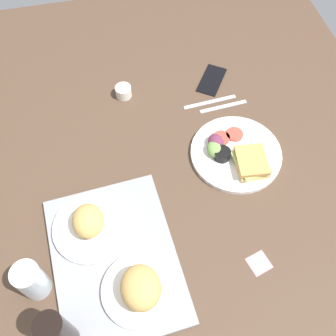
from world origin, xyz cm
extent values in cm
cube|color=#4C3828|center=(0.00, 0.00, -1.50)|extent=(190.00, 150.00, 3.00)
cube|color=gray|center=(-21.34, 23.05, 0.80)|extent=(47.22, 36.09, 1.60)
cylinder|color=white|center=(-31.34, 18.05, 2.30)|extent=(19.68, 19.68, 1.40)
ellipsoid|color=tan|center=(-32.11, 17.55, 7.01)|extent=(11.75, 10.15, 8.01)
cylinder|color=white|center=(-11.34, 28.05, 2.30)|extent=(21.62, 21.62, 1.40)
ellipsoid|color=tan|center=(-11.11, 28.23, 6.43)|extent=(10.07, 8.70, 6.87)
cylinder|color=white|center=(4.50, -19.75, 0.80)|extent=(28.92, 28.92, 1.60)
cube|color=#DBB266|center=(-1.29, -22.35, 2.30)|extent=(11.24, 9.29, 1.40)
cube|color=#B2C66B|center=(-1.29, -22.35, 3.50)|extent=(12.19, 10.50, 1.00)
cube|color=tan|center=(-1.29, -22.35, 4.70)|extent=(11.92, 10.15, 1.40)
cylinder|color=#D14738|center=(11.00, -21.19, 2.00)|extent=(5.60, 5.60, 0.80)
cylinder|color=#D14738|center=(10.57, -16.57, 2.00)|extent=(5.60, 5.60, 0.80)
cylinder|color=black|center=(3.77, -14.69, 3.10)|extent=(5.20, 5.20, 3.00)
cylinder|color=#EFEACC|center=(3.77, -14.69, 4.20)|extent=(4.26, 4.26, 0.60)
ellipsoid|color=#729E4C|center=(5.94, -12.81, 3.40)|extent=(6.00, 4.80, 3.60)
ellipsoid|color=#6B2D47|center=(8.54, -13.97, 3.40)|extent=(6.00, 4.80, 3.60)
cylinder|color=silver|center=(-24.18, 43.99, 6.35)|extent=(7.17, 7.17, 12.70)
cylinder|color=black|center=(-38.92, 37.46, 10.11)|extent=(6.40, 6.40, 20.23)
cylinder|color=silver|center=(37.22, 11.05, 2.00)|extent=(5.60, 5.60, 4.00)
cube|color=#B7B7BC|center=(24.50, -21.75, 0.25)|extent=(2.55, 17.06, 0.50)
cube|color=#B7B7BC|center=(27.50, -17.75, 0.25)|extent=(2.72, 19.05, 0.50)
cube|color=black|center=(37.37, -21.23, 0.40)|extent=(15.95, 14.06, 0.80)
cube|color=pink|center=(-30.84, -15.15, 0.06)|extent=(6.91, 6.91, 0.12)
camera|label=1|loc=(-58.29, 16.54, 104.90)|focal=41.97mm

